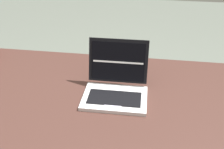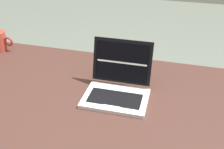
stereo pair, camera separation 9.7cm
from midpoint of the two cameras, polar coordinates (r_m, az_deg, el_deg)
desk at (r=1.11m, az=-0.21°, el=-7.63°), size 1.75×0.77×0.71m
laptop_front at (r=1.07m, az=3.79°, el=-2.60°), size 0.25×0.23×0.20m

